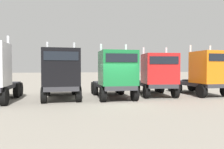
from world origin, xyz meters
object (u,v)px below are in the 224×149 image
semi_truck_black (61,74)px  semi_truck_red (157,75)px  semi_truck_orange (205,73)px  semi_truck_green (115,75)px

semi_truck_black → semi_truck_red: semi_truck_black is taller
semi_truck_black → semi_truck_red: size_ratio=1.05×
semi_truck_red → semi_truck_orange: 4.05m
semi_truck_black → semi_truck_red: bearing=92.2°
semi_truck_black → semi_truck_orange: size_ratio=1.11×
semi_truck_black → semi_truck_green: bearing=83.1°
semi_truck_red → semi_truck_orange: semi_truck_orange is taller
semi_truck_green → semi_truck_orange: bearing=92.8°
semi_truck_red → semi_truck_orange: (4.01, -0.57, 0.12)m
semi_truck_red → semi_truck_orange: bearing=90.9°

